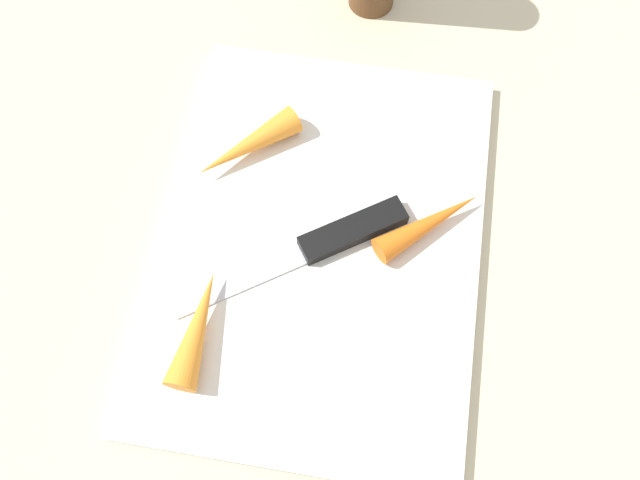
{
  "coord_description": "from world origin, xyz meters",
  "views": [
    {
      "loc": [
        0.21,
        0.03,
        0.51
      ],
      "look_at": [
        0.0,
        0.0,
        0.01
      ],
      "focal_mm": 37.11,
      "sensor_mm": 36.0,
      "label": 1
    }
  ],
  "objects_px": {
    "knife": "(338,237)",
    "carrot_medium": "(247,146)",
    "carrot_longest": "(429,223)",
    "carrot_shortest": "(197,328)",
    "cutting_board": "(320,243)"
  },
  "relations": [
    {
      "from": "knife",
      "to": "carrot_longest",
      "type": "distance_m",
      "value": 0.07
    },
    {
      "from": "carrot_medium",
      "to": "carrot_longest",
      "type": "height_order",
      "value": "carrot_medium"
    },
    {
      "from": "carrot_medium",
      "to": "carrot_longest",
      "type": "xyz_separation_m",
      "value": [
        0.05,
        0.16,
        -0.0
      ]
    },
    {
      "from": "cutting_board",
      "to": "carrot_longest",
      "type": "height_order",
      "value": "carrot_longest"
    },
    {
      "from": "carrot_longest",
      "to": "carrot_shortest",
      "type": "relative_size",
      "value": 1.06
    },
    {
      "from": "knife",
      "to": "carrot_medium",
      "type": "height_order",
      "value": "carrot_medium"
    },
    {
      "from": "carrot_longest",
      "to": "carrot_shortest",
      "type": "distance_m",
      "value": 0.2
    },
    {
      "from": "knife",
      "to": "carrot_longest",
      "type": "xyz_separation_m",
      "value": [
        -0.02,
        0.07,
        0.01
      ]
    },
    {
      "from": "knife",
      "to": "carrot_shortest",
      "type": "relative_size",
      "value": 1.93
    },
    {
      "from": "cutting_board",
      "to": "carrot_shortest",
      "type": "bearing_deg",
      "value": -40.53
    },
    {
      "from": "knife",
      "to": "carrot_medium",
      "type": "distance_m",
      "value": 0.11
    },
    {
      "from": "carrot_shortest",
      "to": "knife",
      "type": "bearing_deg",
      "value": -41.6
    },
    {
      "from": "cutting_board",
      "to": "knife",
      "type": "bearing_deg",
      "value": 100.43
    },
    {
      "from": "knife",
      "to": "carrot_medium",
      "type": "bearing_deg",
      "value": -71.71
    },
    {
      "from": "cutting_board",
      "to": "carrot_medium",
      "type": "height_order",
      "value": "carrot_medium"
    }
  ]
}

